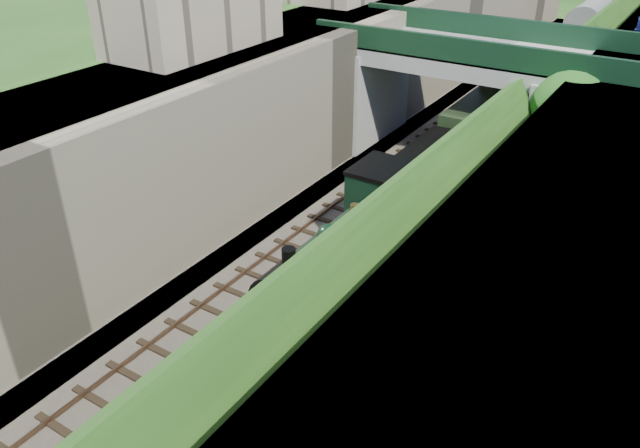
% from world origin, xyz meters
% --- Properties ---
extents(trackbed, '(10.00, 90.00, 0.20)m').
position_xyz_m(trackbed, '(0.00, 20.00, 0.10)').
color(trackbed, '#473F38').
rests_on(trackbed, ground).
extents(retaining_wall, '(1.00, 90.00, 7.00)m').
position_xyz_m(retaining_wall, '(-5.50, 20.00, 3.50)').
color(retaining_wall, '#756B56').
rests_on(retaining_wall, ground).
extents(street_plateau_left, '(6.00, 90.00, 7.00)m').
position_xyz_m(street_plateau_left, '(-9.00, 20.00, 3.50)').
color(street_plateau_left, '#262628').
rests_on(street_plateau_left, ground).
extents(embankment_slope, '(4.58, 90.00, 6.44)m').
position_xyz_m(embankment_slope, '(4.95, 17.31, 2.67)').
color(embankment_slope, '#1E4714').
rests_on(embankment_slope, ground).
extents(track_left, '(2.50, 90.00, 0.20)m').
position_xyz_m(track_left, '(-2.00, 20.00, 0.25)').
color(track_left, black).
rests_on(track_left, trackbed).
extents(track_right, '(2.50, 90.00, 0.20)m').
position_xyz_m(track_right, '(1.20, 20.00, 0.25)').
color(track_right, black).
rests_on(track_right, trackbed).
extents(road_bridge, '(16.00, 6.40, 7.25)m').
position_xyz_m(road_bridge, '(0.94, 24.00, 4.08)').
color(road_bridge, gray).
rests_on(road_bridge, ground).
extents(building_near, '(4.00, 8.00, 4.00)m').
position_xyz_m(building_near, '(-9.50, 14.00, 9.00)').
color(building_near, gray).
rests_on(building_near, street_plateau_left).
extents(tree, '(3.60, 3.80, 6.60)m').
position_xyz_m(tree, '(5.91, 21.47, 4.65)').
color(tree, black).
rests_on(tree, ground).
extents(locomotive, '(3.10, 10.22, 3.83)m').
position_xyz_m(locomotive, '(1.20, 9.84, 1.89)').
color(locomotive, black).
rests_on(locomotive, trackbed).
extents(tender, '(2.70, 6.00, 3.05)m').
position_xyz_m(tender, '(1.20, 17.21, 1.62)').
color(tender, black).
rests_on(tender, trackbed).
extents(coach_front, '(2.90, 18.00, 3.70)m').
position_xyz_m(coach_front, '(1.20, 29.81, 2.05)').
color(coach_front, black).
rests_on(coach_front, trackbed).
extents(coach_middle, '(2.90, 18.00, 3.70)m').
position_xyz_m(coach_middle, '(1.20, 48.61, 2.05)').
color(coach_middle, black).
rests_on(coach_middle, trackbed).
extents(coach_rear, '(2.90, 18.00, 3.70)m').
position_xyz_m(coach_rear, '(1.20, 67.41, 2.05)').
color(coach_rear, black).
rests_on(coach_rear, trackbed).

